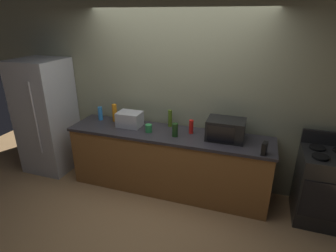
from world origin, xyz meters
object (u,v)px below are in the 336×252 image
at_px(cordless_phone, 264,148).
at_px(bottle_hot_sauce, 191,127).
at_px(bottle_spray_cleaner, 100,113).
at_px(stove_range, 323,187).
at_px(toaster_oven, 130,119).
at_px(mug_green, 149,128).
at_px(bottle_olive_oil, 170,118).
at_px(bottle_wine, 175,130).
at_px(microwave, 226,129).
at_px(refrigerator, 47,116).
at_px(bottle_dish_soap, 115,113).

relative_size(cordless_phone, bottle_hot_sauce, 0.79).
xyz_separation_m(bottle_spray_cleaner, bottle_hot_sauce, (1.45, -0.06, -0.01)).
height_order(stove_range, toaster_oven, toaster_oven).
bearing_deg(toaster_oven, mug_green, -19.00).
bearing_deg(cordless_phone, bottle_olive_oil, 172.59).
bearing_deg(cordless_phone, toaster_oven, -176.63).
distance_m(bottle_spray_cleaner, bottle_wine, 1.29).
distance_m(microwave, cordless_phone, 0.57).
xyz_separation_m(refrigerator, bottle_hot_sauce, (2.35, 0.09, 0.10)).
xyz_separation_m(bottle_dish_soap, bottle_wine, (1.03, -0.25, -0.04)).
xyz_separation_m(stove_range, bottle_hot_sauce, (-1.70, 0.09, 0.53)).
bearing_deg(bottle_dish_soap, cordless_phone, -10.54).
distance_m(refrigerator, bottle_dish_soap, 1.16).
relative_size(bottle_olive_oil, bottle_spray_cleaner, 1.19).
xyz_separation_m(bottle_olive_oil, bottle_wine, (0.17, -0.31, -0.03)).
bearing_deg(microwave, bottle_hot_sauce, 175.43).
distance_m(microwave, toaster_oven, 1.38).
xyz_separation_m(cordless_phone, bottle_dish_soap, (-2.16, 0.40, 0.06)).
bearing_deg(microwave, refrigerator, -179.02).
height_order(stove_range, microwave, microwave).
bearing_deg(bottle_hot_sauce, bottle_spray_cleaner, 177.64).
bearing_deg(bottle_hot_sauce, stove_range, -2.88).
bearing_deg(bottle_spray_cleaner, stove_range, -2.64).
height_order(bottle_olive_oil, mug_green, bottle_olive_oil).
relative_size(toaster_oven, mug_green, 3.15).
bearing_deg(toaster_oven, microwave, -0.51).
relative_size(cordless_phone, bottle_spray_cleaner, 0.73).
distance_m(refrigerator, cordless_phone, 3.32).
bearing_deg(stove_range, bottle_wine, -177.53).
bearing_deg(refrigerator, bottle_dish_soap, 8.27).
relative_size(microwave, bottle_dish_soap, 1.81).
height_order(refrigerator, stove_range, refrigerator).
height_order(bottle_olive_oil, bottle_dish_soap, bottle_dish_soap).
height_order(cordless_phone, bottle_dish_soap, bottle_dish_soap).
xyz_separation_m(stove_range, mug_green, (-2.26, -0.06, 0.49)).
xyz_separation_m(cordless_phone, bottle_olive_oil, (-1.30, 0.47, 0.05)).
relative_size(bottle_dish_soap, bottle_hot_sauce, 1.39).
relative_size(bottle_spray_cleaner, bottle_dish_soap, 0.77).
relative_size(refrigerator, bottle_wine, 9.83).
bearing_deg(bottle_olive_oil, bottle_spray_cleaner, -175.37).
bearing_deg(refrigerator, mug_green, -1.85).
height_order(stove_range, mug_green, stove_range).
relative_size(bottle_dish_soap, mug_green, 2.46).
bearing_deg(toaster_oven, bottle_hot_sauce, 1.58).
bearing_deg(microwave, cordless_phone, -30.34).
bearing_deg(bottle_dish_soap, mug_green, -19.13).
height_order(microwave, bottle_hot_sauce, microwave).
relative_size(refrigerator, microwave, 3.75).
bearing_deg(refrigerator, cordless_phone, -4.09).
bearing_deg(mug_green, bottle_wine, -3.38).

